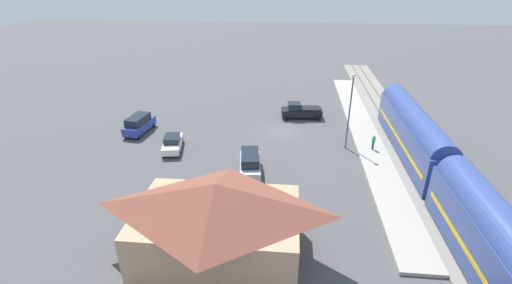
# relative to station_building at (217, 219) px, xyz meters

# --- Properties ---
(ground_plane) EXTENTS (200.00, 200.00, 0.00)m
(ground_plane) POSITION_rel_station_building_xyz_m (-4.00, -22.00, -3.02)
(ground_plane) COLOR #4C4C4F
(railway_track) EXTENTS (4.80, 70.00, 0.30)m
(railway_track) POSITION_rel_station_building_xyz_m (-18.00, -22.00, -2.93)
(railway_track) COLOR gray
(railway_track) RESTS_ON ground
(platform) EXTENTS (3.20, 46.00, 0.30)m
(platform) POSITION_rel_station_building_xyz_m (-14.00, -22.00, -2.87)
(platform) COLOR #A8A399
(platform) RESTS_ON ground
(station_building) EXTENTS (11.93, 8.06, 5.81)m
(station_building) POSITION_rel_station_building_xyz_m (0.00, 0.00, 0.00)
(station_building) COLOR tan
(station_building) RESTS_ON ground
(pedestrian_on_platform) EXTENTS (0.36, 0.36, 1.71)m
(pedestrian_on_platform) POSITION_rel_station_building_xyz_m (-14.07, -17.37, -1.74)
(pedestrian_on_platform) COLOR #23284C
(pedestrian_on_platform) RESTS_ON platform
(pickup_black) EXTENTS (5.55, 2.86, 2.14)m
(pickup_black) POSITION_rel_station_building_xyz_m (-6.25, -26.71, -2.00)
(pickup_black) COLOR black
(pickup_black) RESTS_ON ground
(suv_blue) EXTENTS (2.65, 5.13, 2.22)m
(suv_blue) POSITION_rel_station_building_xyz_m (13.76, -19.95, -1.88)
(suv_blue) COLOR #283D9E
(suv_blue) RESTS_ON ground
(sedan_white) EXTENTS (2.58, 4.75, 1.74)m
(sedan_white) POSITION_rel_station_building_xyz_m (8.20, -15.62, -2.15)
(sedan_white) COLOR white
(sedan_white) RESTS_ON ground
(suv_silver) EXTENTS (2.53, 5.10, 2.22)m
(suv_silver) POSITION_rel_station_building_xyz_m (-1.02, -11.28, -1.88)
(suv_silver) COLOR silver
(suv_silver) RESTS_ON ground
(light_pole_near_platform) EXTENTS (0.44, 0.44, 8.66)m
(light_pole_near_platform) POSITION_rel_station_building_xyz_m (-11.20, -18.02, 2.34)
(light_pole_near_platform) COLOR #515156
(light_pole_near_platform) RESTS_ON ground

